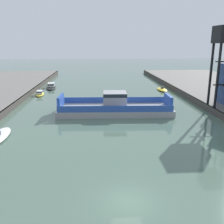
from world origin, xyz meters
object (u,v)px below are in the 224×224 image
(moored_boat_far_left, at_px, (162,90))
(moored_boat_mid_left, at_px, (40,93))
(chain_ferry, at_px, (115,107))
(moored_boat_far_right, at_px, (51,86))

(moored_boat_far_left, bearing_deg, moored_boat_mid_left, -172.19)
(chain_ferry, xyz_separation_m, moored_boat_mid_left, (-17.06, 17.55, -0.71))
(chain_ferry, height_order, moored_boat_mid_left, chain_ferry)
(chain_ferry, relative_size, moored_boat_far_right, 2.48)
(moored_boat_far_right, bearing_deg, moored_boat_mid_left, -96.14)
(chain_ferry, bearing_deg, moored_boat_far_left, 56.56)
(moored_boat_far_left, xyz_separation_m, moored_boat_far_right, (-30.42, 5.69, 0.25))
(moored_boat_mid_left, distance_m, moored_boat_far_right, 10.07)
(chain_ferry, height_order, moored_boat_far_right, chain_ferry)
(moored_boat_mid_left, bearing_deg, chain_ferry, -45.80)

